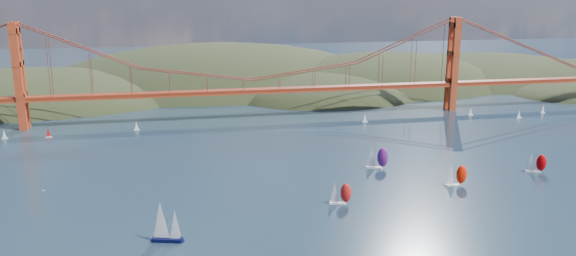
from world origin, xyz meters
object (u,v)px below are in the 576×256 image
at_px(racer_1, 456,175).
at_px(sloop_navy, 165,222).
at_px(racer_0, 340,193).
at_px(racer_2, 536,163).
at_px(racer_rwb, 377,157).

bearing_deg(racer_1, sloop_navy, -160.47).
bearing_deg(sloop_navy, racer_1, 30.09).
distance_m(racer_0, racer_1, 48.12).
bearing_deg(racer_1, racer_0, -164.02).
relative_size(sloop_navy, racer_0, 1.59).
bearing_deg(racer_0, sloop_navy, -144.15).
bearing_deg(racer_2, sloop_navy, -141.63).
xyz_separation_m(sloop_navy, racer_1, (105.04, 26.42, -1.70)).
relative_size(sloop_navy, racer_2, 1.58).
height_order(sloop_navy, racer_1, sloop_navy).
bearing_deg(sloop_navy, racer_0, 32.92).
distance_m(racer_0, racer_rwb, 42.76).
bearing_deg(racer_0, racer_2, 30.01).
relative_size(racer_2, racer_rwb, 0.84).
relative_size(racer_1, racer_rwb, 0.89).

